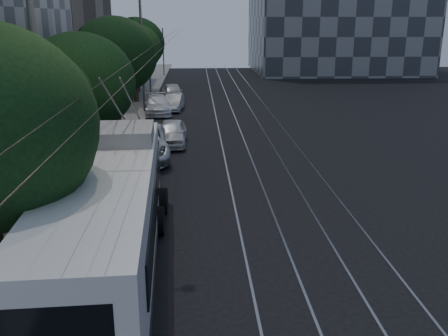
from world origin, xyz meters
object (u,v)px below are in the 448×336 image
streetlamp_near (49,37)px  car_white_d (173,92)px  trolleybus (109,217)px  car_white_b (157,105)px  pickup_silver (139,142)px  streetlamp_far (147,24)px  car_white_c (174,103)px  car_white_a (172,133)px

streetlamp_near → car_white_d: bearing=86.3°
trolleybus → streetlamp_near: size_ratio=1.12×
trolleybus → car_white_b: trolleybus is taller
trolleybus → car_white_d: 32.19m
car_white_d → streetlamp_near: (-2.01, -30.98, 6.09)m
car_white_d → pickup_silver: bearing=-100.6°
car_white_b → car_white_d: 6.73m
streetlamp_far → car_white_c: bearing=29.4°
car_white_c → streetlamp_far: size_ratio=0.33×
trolleybus → car_white_b: (-0.48, 25.50, -1.05)m
pickup_silver → streetlamp_near: size_ratio=0.57×
trolleybus → streetlamp_near: (-1.55, 1.19, 5.07)m
car_white_b → car_white_c: car_white_b is taller
car_white_b → streetlamp_far: size_ratio=0.43×
car_white_c → streetlamp_near: size_ratio=0.33×
trolleybus → streetlamp_far: (-1.06, 25.90, 5.06)m
trolleybus → car_white_d: bearing=86.6°
trolleybus → car_white_c: size_ratio=3.37×
car_white_c → car_white_d: size_ratio=0.88×
trolleybus → car_white_b: 25.53m
trolleybus → pickup_silver: bearing=89.7°
streetlamp_near → streetlamp_far: (0.48, 24.71, -0.01)m
car_white_b → streetlamp_far: bearing=138.4°
car_white_a → streetlamp_near: streetlamp_near is taller
streetlamp_far → car_white_b: bearing=-34.1°
car_white_b → trolleybus: bearing=-96.5°
trolleybus → car_white_b: size_ratio=2.63×
pickup_silver → car_white_a: bearing=55.0°
car_white_a → streetlamp_far: streetlamp_far is taller
car_white_c → streetlamp_far: (-1.82, -1.02, 6.19)m
car_white_b → streetlamp_far: streetlamp_far is taller
streetlamp_near → pickup_silver: bearing=84.6°
trolleybus → car_white_d: (0.46, 32.17, -1.02)m
car_white_a → car_white_b: car_white_a is taller
car_white_a → streetlamp_far: size_ratio=0.37×
car_white_b → car_white_c: size_ratio=1.28×
car_white_c → car_white_d: car_white_d is taller
car_white_a → streetlamp_far: bearing=102.5°
car_white_c → car_white_d: 5.25m
pickup_silver → car_white_d: 19.69m
car_white_c → car_white_d: bearing=98.5°
streetlamp_far → car_white_d: bearing=76.4°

